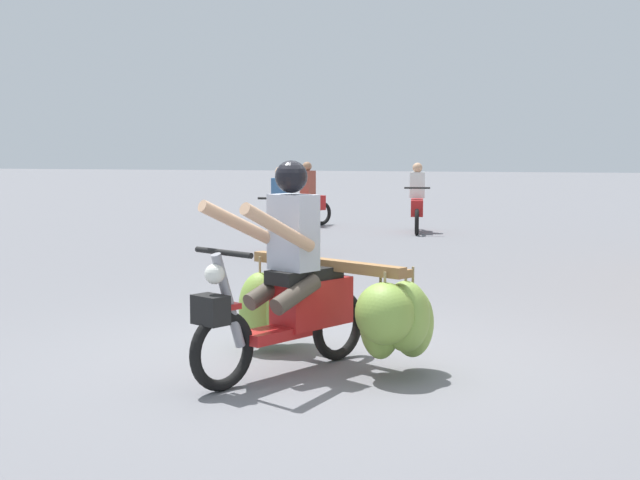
{
  "coord_description": "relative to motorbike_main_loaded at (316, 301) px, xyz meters",
  "views": [
    {
      "loc": [
        1.85,
        -6.39,
        1.66
      ],
      "look_at": [
        -0.06,
        0.58,
        0.9
      ],
      "focal_mm": 48.53,
      "sensor_mm": 36.0,
      "label": 1
    }
  ],
  "objects": [
    {
      "name": "ground_plane",
      "position": [
        -0.08,
        0.06,
        -0.5
      ],
      "size": [
        120.0,
        120.0,
        0.0
      ],
      "primitive_type": "plane",
      "color": "slate"
    },
    {
      "name": "motorbike_distant_ahead_right",
      "position": [
        -3.47,
        11.62,
        0.07
      ],
      "size": [
        0.93,
        1.43,
        1.4
      ],
      "color": "black",
      "rests_on": "ground"
    },
    {
      "name": "motorbike_distant_far_ahead",
      "position": [
        -0.94,
        10.92,
        0.07
      ],
      "size": [
        0.53,
        1.61,
        1.4
      ],
      "color": "black",
      "rests_on": "ground"
    },
    {
      "name": "motorbike_main_loaded",
      "position": [
        0.0,
        0.0,
        0.0
      ],
      "size": [
        1.77,
        1.98,
        1.58
      ],
      "color": "black",
      "rests_on": "ground"
    },
    {
      "name": "motorbike_distant_ahead_left",
      "position": [
        -2.46,
        6.73,
        0.07
      ],
      "size": [
        0.5,
        1.62,
        1.4
      ],
      "color": "black",
      "rests_on": "ground"
    }
  ]
}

